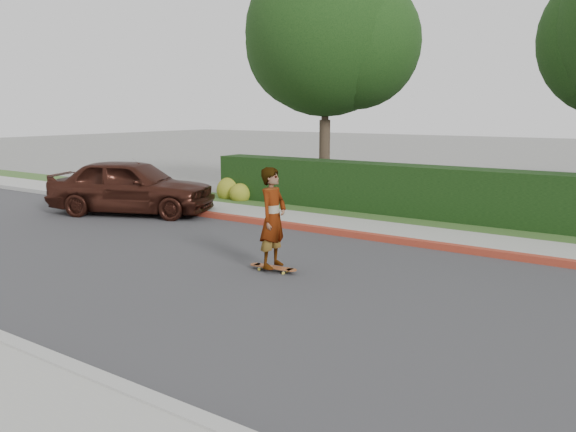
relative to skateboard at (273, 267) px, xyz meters
name	(u,v)px	position (x,y,z in m)	size (l,w,h in m)	color
ground	(477,328)	(3.99, -0.65, -0.09)	(120.00, 120.00, 0.00)	slate
road	(477,327)	(3.99, -0.65, -0.08)	(60.00, 8.00, 0.01)	#2D2D30
curb_far	(536,259)	(3.99, 3.45, -0.01)	(60.00, 0.20, 0.15)	#9E9E99
curb_red_section	(321,230)	(-1.01, 3.45, -0.01)	(12.00, 0.21, 0.15)	maroon
sidewalk_far	(544,251)	(3.99, 4.35, -0.03)	(60.00, 1.60, 0.12)	gray
planting_strip	(557,238)	(3.99, 5.95, -0.04)	(60.00, 1.60, 0.10)	#2D4C1E
hedge	(443,195)	(0.99, 6.55, 0.66)	(15.00, 1.00, 1.50)	black
flowering_shrub	(233,191)	(-6.01, 6.09, 0.25)	(1.40, 1.00, 0.90)	#2D4C19
tree_left	(328,39)	(-3.52, 8.04, 5.18)	(5.99, 5.21, 8.00)	#33261C
skateboard	(273,267)	(0.00, 0.00, 0.00)	(1.00, 0.28, 0.09)	gold
skateboarder	(273,218)	(0.00, 0.00, 0.96)	(0.69, 0.45, 1.89)	white
car_maroon	(132,186)	(-6.97, 2.63, 0.73)	(1.94, 4.81, 1.64)	#381912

